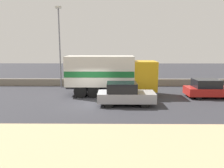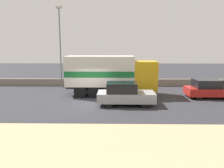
# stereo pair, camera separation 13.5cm
# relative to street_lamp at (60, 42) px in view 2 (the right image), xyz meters

# --- Properties ---
(ground_plane) EXTENTS (80.00, 80.00, 0.00)m
(ground_plane) POSITION_rel_street_lamp_xyz_m (3.69, -6.51, -4.59)
(ground_plane) COLOR #2D2D33
(dirt_shoulder_foreground) EXTENTS (60.00, 5.32, 0.04)m
(dirt_shoulder_foreground) POSITION_rel_street_lamp_xyz_m (3.69, -13.66, -4.57)
(dirt_shoulder_foreground) COLOR tan
(dirt_shoulder_foreground) RESTS_ON ground_plane
(stone_wall_backdrop) EXTENTS (60.00, 0.35, 0.76)m
(stone_wall_backdrop) POSITION_rel_street_lamp_xyz_m (3.69, 0.84, -4.21)
(stone_wall_backdrop) COLOR gray
(stone_wall_backdrop) RESTS_ON ground_plane
(street_lamp) EXTENTS (0.56, 0.28, 8.05)m
(street_lamp) POSITION_rel_street_lamp_xyz_m (0.00, 0.00, 0.00)
(street_lamp) COLOR slate
(street_lamp) RESTS_ON ground_plane
(box_truck) EXTENTS (7.58, 2.42, 3.37)m
(box_truck) POSITION_rel_street_lamp_xyz_m (5.06, -3.70, -2.67)
(box_truck) COLOR gold
(box_truck) RESTS_ON ground_plane
(car_hatchback) EXTENTS (4.06, 1.85, 1.62)m
(car_hatchback) POSITION_rel_street_lamp_xyz_m (6.25, -6.90, -3.79)
(car_hatchback) COLOR #9E9EA3
(car_hatchback) RESTS_ON ground_plane
(car_sedan_second) EXTENTS (3.85, 1.85, 1.51)m
(car_sedan_second) POSITION_rel_street_lamp_xyz_m (13.26, -4.46, -3.86)
(car_sedan_second) COLOR #B21E19
(car_sedan_second) RESTS_ON ground_plane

